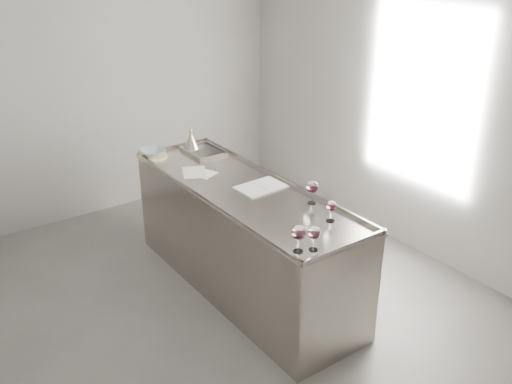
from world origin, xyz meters
TOP-DOWN VIEW (x-y plane):
  - room_shell at (0.00, 0.00)m, footprint 4.54×5.04m
  - counter at (0.50, 0.30)m, footprint 0.77×2.42m
  - wine_glass_left at (0.22, -0.74)m, footprint 0.10×0.10m
  - wine_glass_middle at (0.32, -0.78)m, footprint 0.09×0.09m
  - wine_glass_right at (0.78, -0.23)m, footprint 0.10×0.10m
  - wine_glass_small at (0.69, -0.54)m, footprint 0.08×0.08m
  - notebook at (0.63, 0.24)m, footprint 0.39×0.28m
  - loose_paper_top at (0.39, 0.79)m, footprint 0.27×0.31m
  - loose_paper_under at (0.35, 0.83)m, footprint 0.30×0.34m
  - trivet at (0.22, 1.38)m, footprint 0.32×0.32m
  - ceramic_bowl at (0.23, 1.38)m, footprint 0.25×0.25m
  - wine_funnel at (0.63, 1.38)m, footprint 0.16×0.16m

SIDE VIEW (x-z plane):
  - counter at x=0.50m, z-range -0.01..0.96m
  - loose_paper_top at x=0.39m, z-range 0.94..0.94m
  - loose_paper_under at x=0.35m, z-range 0.94..0.94m
  - notebook at x=0.63m, z-range 0.94..0.95m
  - trivet at x=0.22m, z-range 0.94..0.96m
  - ceramic_bowl at x=0.23m, z-range 0.96..1.02m
  - wine_funnel at x=0.63m, z-range 0.90..1.12m
  - wine_glass_small at x=0.69m, z-range 0.97..1.13m
  - wine_glass_middle at x=0.32m, z-range 0.98..1.15m
  - wine_glass_right at x=0.78m, z-range 0.98..1.17m
  - wine_glass_left at x=0.22m, z-range 0.98..1.17m
  - room_shell at x=0.00m, z-range -0.02..2.82m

